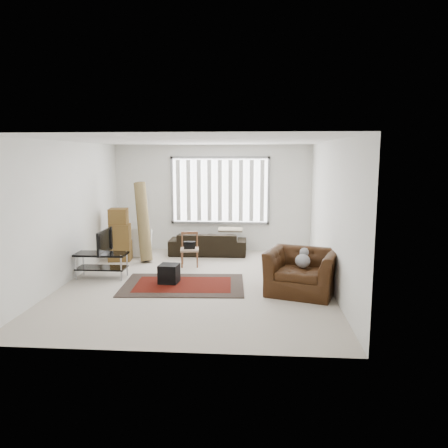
{
  "coord_description": "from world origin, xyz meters",
  "views": [
    {
      "loc": [
        1.13,
        -8.07,
        2.43
      ],
      "look_at": [
        0.47,
        0.68,
        1.05
      ],
      "focal_mm": 35.0,
      "sensor_mm": 36.0,
      "label": 1
    }
  ],
  "objects_px": {
    "side_chair": "(190,247)",
    "tv_stand": "(102,260)",
    "armchair": "(302,269)",
    "moving_boxes": "(120,236)",
    "sofa": "(208,240)"
  },
  "relations": [
    {
      "from": "side_chair",
      "to": "tv_stand",
      "type": "bearing_deg",
      "value": -153.42
    },
    {
      "from": "tv_stand",
      "to": "armchair",
      "type": "relative_size",
      "value": 0.7
    },
    {
      "from": "tv_stand",
      "to": "moving_boxes",
      "type": "xyz_separation_m",
      "value": [
        -0.09,
        1.47,
        0.2
      ]
    },
    {
      "from": "moving_boxes",
      "to": "sofa",
      "type": "xyz_separation_m",
      "value": [
        1.98,
        0.76,
        -0.2
      ]
    },
    {
      "from": "moving_boxes",
      "to": "tv_stand",
      "type": "bearing_deg",
      "value": -86.6
    },
    {
      "from": "sofa",
      "to": "armchair",
      "type": "distance_m",
      "value": 3.54
    },
    {
      "from": "tv_stand",
      "to": "armchair",
      "type": "xyz_separation_m",
      "value": [
        3.9,
        -0.69,
        0.08
      ]
    },
    {
      "from": "moving_boxes",
      "to": "side_chair",
      "type": "height_order",
      "value": "moving_boxes"
    },
    {
      "from": "side_chair",
      "to": "moving_boxes",
      "type": "bearing_deg",
      "value": 159.77
    },
    {
      "from": "side_chair",
      "to": "armchair",
      "type": "height_order",
      "value": "armchair"
    },
    {
      "from": "sofa",
      "to": "tv_stand",
      "type": "bearing_deg",
      "value": 48.97
    },
    {
      "from": "tv_stand",
      "to": "sofa",
      "type": "bearing_deg",
      "value": 49.66
    },
    {
      "from": "sofa",
      "to": "side_chair",
      "type": "distance_m",
      "value": 1.17
    },
    {
      "from": "armchair",
      "to": "tv_stand",
      "type": "bearing_deg",
      "value": -172.0
    },
    {
      "from": "tv_stand",
      "to": "sofa",
      "type": "height_order",
      "value": "sofa"
    }
  ]
}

